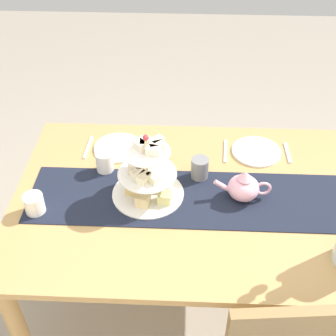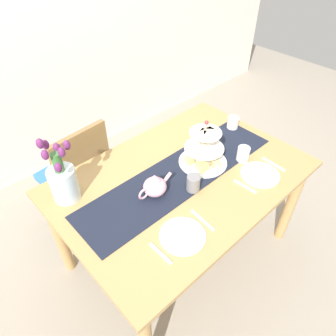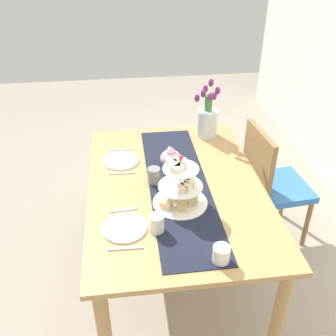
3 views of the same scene
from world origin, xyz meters
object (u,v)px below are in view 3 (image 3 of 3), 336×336
Objects in this scene: tiered_cake_stand at (180,188)px; tulip_vase at (207,119)px; mug_white_text at (157,223)px; dining_table at (175,199)px; dinner_plate_right at (124,228)px; cream_jug at (221,254)px; knife_right at (125,248)px; dinner_plate_left at (121,160)px; mug_grey at (154,176)px; fork_right at (124,210)px; teapot at (171,157)px; fork_left at (121,150)px; knife_left at (122,173)px; chair_left at (270,181)px.

tiered_cake_stand is 0.75× the size of tulip_vase.
dining_table is at bearing 158.58° from mug_white_text.
mug_white_text is at bearing 76.76° from dinner_plate_right.
tiered_cake_stand is 3.58× the size of cream_jug.
tulip_vase is 1.25m from knife_right.
tulip_vase is 1.77× the size of dinner_plate_left.
tiered_cake_stand is at bearing 29.71° from mug_grey.
teapot is at bearing 143.22° from fork_right.
mug_grey is at bearing -38.27° from tulip_vase.
dinner_plate_left is 0.71m from mug_white_text.
fork_right is at bearing -134.64° from cream_jug.
tiered_cake_stand is 0.82m from tulip_vase.
teapot is at bearing 52.67° from fork_left.
dinner_plate_left and dinner_plate_right have the same top height.
teapot is 1.59× the size of fork_right.
teapot is at bearing 99.91° from knife_left.
knife_left is (0.05, -0.31, -0.06)m from teapot.
tiered_cake_stand reaches higher than dinner_plate_left.
fork_left is (-0.45, -0.31, 0.11)m from dining_table.
tiered_cake_stand is 0.45m from knife_right.
knife_left is at bearing 180.00° from dinner_plate_right.
tiered_cake_stand reaches higher than knife_right.
knife_left is 1.13× the size of fork_right.
knife_right is at bearing -23.73° from teapot.
knife_left is at bearing 0.00° from fork_left.
knife_right is at bearing -32.37° from dining_table.
dinner_plate_right is 2.42× the size of mug_grey.
chair_left is at bearing 128.90° from mug_white_text.
dining_table is 6.23× the size of teapot.
mug_grey reaches higher than knife_right.
tiered_cake_stand reaches higher than cream_jug.
dinner_plate_right reaches higher than fork_left.
mug_grey reaches higher than knife_left.
mug_white_text reaches higher than knife_left.
mug_grey is (-0.04, -0.12, 0.16)m from dining_table.
tulip_vase is 1.22m from cream_jug.
chair_left is at bearing 99.29° from knife_left.
fork_right is (-0.14, 0.00, -0.00)m from dinner_plate_right.
fork_left and fork_right have the same top height.
tiered_cake_stand is 1.32× the size of dinner_plate_left.
teapot is 2.51× the size of mug_white_text.
cream_jug reaches higher than knife_left.
tulip_vase is (-0.25, -0.42, 0.39)m from chair_left.
dinner_plate_left is at bearing 180.00° from knife_right.
fork_left is 0.88× the size of knife_left.
dining_table is 9.89× the size of fork_left.
knife_right is 1.79× the size of mug_white_text.
dinner_plate_left is 0.50m from fork_right.
knife_left is 1.79× the size of mug_grey.
knife_right is (0.94, 0.00, 0.00)m from fork_left.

